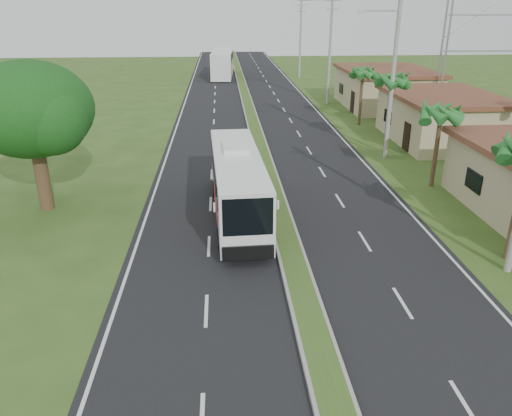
{
  "coord_description": "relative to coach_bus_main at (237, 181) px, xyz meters",
  "views": [
    {
      "loc": [
        -2.79,
        -14.81,
        9.95
      ],
      "look_at": [
        -1.42,
        4.94,
        1.8
      ],
      "focal_mm": 35.0,
      "sensor_mm": 36.0,
      "label": 1
    }
  ],
  "objects": [
    {
      "name": "road_asphalt",
      "position": [
        2.1,
        11.69,
        -1.89
      ],
      "size": [
        14.0,
        160.0,
        0.02
      ],
      "primitive_type": "cube",
      "color": "black",
      "rests_on": "ground"
    },
    {
      "name": "coach_bus_far",
      "position": [
        -0.32,
        51.56,
        0.17
      ],
      "size": [
        3.39,
        12.66,
        3.65
      ],
      "rotation": [
        0.0,
        0.0,
        -0.05
      ],
      "color": "white",
      "rests_on": "ground"
    },
    {
      "name": "utility_pole_b",
      "position": [
        10.57,
        9.69,
        4.36
      ],
      "size": [
        3.2,
        0.28,
        12.0
      ],
      "color": "gray",
      "rests_on": "ground"
    },
    {
      "name": "median_strip",
      "position": [
        2.1,
        11.69,
        -1.79
      ],
      "size": [
        1.2,
        160.0,
        0.18
      ],
      "color": "gray",
      "rests_on": "ground"
    },
    {
      "name": "shop_far",
      "position": [
        16.1,
        27.69,
        0.03
      ],
      "size": [
        8.6,
        11.6,
        3.82
      ],
      "color": "tan",
      "rests_on": "ground"
    },
    {
      "name": "ground",
      "position": [
        2.1,
        -8.31,
        -1.9
      ],
      "size": [
        180.0,
        180.0,
        0.0
      ],
      "primitive_type": "plane",
      "color": "#324D1C",
      "rests_on": "ground"
    },
    {
      "name": "lane_edge_left",
      "position": [
        -4.6,
        11.69,
        -1.9
      ],
      "size": [
        0.12,
        160.0,
        0.01
      ],
      "primitive_type": "cube",
      "color": "silver",
      "rests_on": "ground"
    },
    {
      "name": "billboard_lattice",
      "position": [
        24.1,
        21.69,
        4.93
      ],
      "size": [
        10.18,
        1.18,
        12.07
      ],
      "color": "gray",
      "rests_on": "ground"
    },
    {
      "name": "palm_verge_d",
      "position": [
        11.4,
        19.69,
        2.65
      ],
      "size": [
        2.4,
        2.4,
        5.25
      ],
      "color": "#473321",
      "rests_on": "ground"
    },
    {
      "name": "lane_edge_right",
      "position": [
        8.8,
        11.69,
        -1.9
      ],
      "size": [
        0.12,
        160.0,
        0.01
      ],
      "primitive_type": "cube",
      "color": "silver",
      "rests_on": "ground"
    },
    {
      "name": "utility_pole_d",
      "position": [
        10.6,
        49.69,
        3.53
      ],
      "size": [
        1.6,
        0.28,
        10.5
      ],
      "color": "gray",
      "rests_on": "ground"
    },
    {
      "name": "motorcyclist",
      "position": [
        0.1,
        -4.65,
        -1.13
      ],
      "size": [
        1.95,
        0.62,
        2.18
      ],
      "rotation": [
        0.0,
        0.0,
        0.04
      ],
      "color": "black",
      "rests_on": "ground"
    },
    {
      "name": "shade_tree",
      "position": [
        -10.01,
        1.71,
        3.13
      ],
      "size": [
        6.3,
        6.0,
        7.54
      ],
      "color": "#473321",
      "rests_on": "ground"
    },
    {
      "name": "shop_mid",
      "position": [
        16.1,
        13.69,
        -0.04
      ],
      "size": [
        7.6,
        10.6,
        3.67
      ],
      "color": "tan",
      "rests_on": "ground"
    },
    {
      "name": "palm_verge_b",
      "position": [
        11.5,
        3.69,
        2.46
      ],
      "size": [
        2.4,
        2.4,
        5.05
      ],
      "color": "#473321",
      "rests_on": "ground"
    },
    {
      "name": "utility_pole_c",
      "position": [
        10.6,
        29.69,
        3.78
      ],
      "size": [
        1.6,
        0.28,
        11.0
      ],
      "color": "gray",
      "rests_on": "ground"
    },
    {
      "name": "coach_bus_main",
      "position": [
        0.0,
        0.0,
        0.0
      ],
      "size": [
        2.67,
        10.75,
        3.45
      ],
      "rotation": [
        0.0,
        0.0,
        0.04
      ],
      "color": "white",
      "rests_on": "ground"
    },
    {
      "name": "palm_verge_c",
      "position": [
        10.9,
        10.69,
        3.23
      ],
      "size": [
        2.4,
        2.4,
        5.85
      ],
      "color": "#473321",
      "rests_on": "ground"
    }
  ]
}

